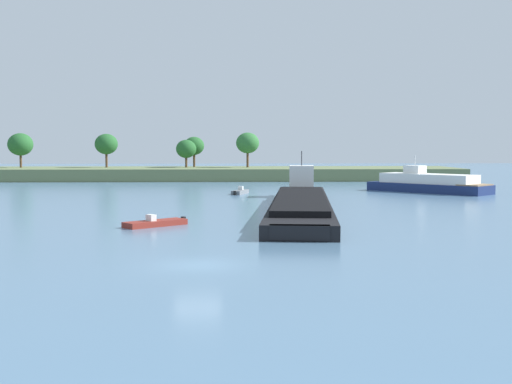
# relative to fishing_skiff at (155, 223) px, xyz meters

# --- Properties ---
(ground_plane) EXTENTS (400.00, 400.00, 0.00)m
(ground_plane) POSITION_rel_fishing_skiff_xyz_m (4.26, -17.30, -0.25)
(ground_plane) COLOR slate
(treeline_island) EXTENTS (99.57, 17.90, 8.83)m
(treeline_island) POSITION_rel_fishing_skiff_xyz_m (-2.45, 72.56, 1.29)
(treeline_island) COLOR #66754C
(treeline_island) RESTS_ON ground
(fishing_skiff) EXTENTS (4.98, 4.58, 0.95)m
(fishing_skiff) POSITION_rel_fishing_skiff_xyz_m (0.00, 0.00, 0.00)
(fishing_skiff) COLOR maroon
(fishing_skiff) RESTS_ON ground
(small_motorboat) EXTENTS (2.43, 4.51, 1.01)m
(small_motorboat) POSITION_rel_fishing_skiff_xyz_m (7.05, 34.57, 0.03)
(small_motorboat) COLOR slate
(small_motorboat) RESTS_ON ground
(cargo_barge) EXTENTS (9.70, 41.42, 5.69)m
(cargo_barge) POSITION_rel_fishing_skiff_xyz_m (12.81, 12.27, 0.60)
(cargo_barge) COLOR black
(cargo_barge) RESTS_ON ground
(white_riverboat) EXTENTS (15.01, 15.66, 5.01)m
(white_riverboat) POSITION_rel_fishing_skiff_xyz_m (32.78, 37.00, 0.94)
(white_riverboat) COLOR navy
(white_riverboat) RESTS_ON ground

